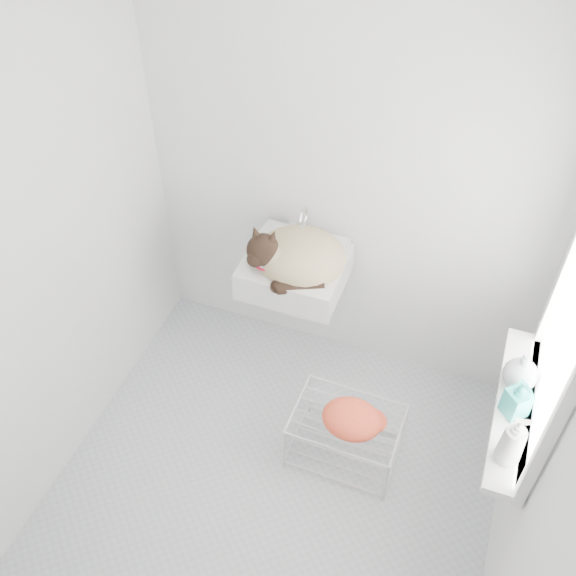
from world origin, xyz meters
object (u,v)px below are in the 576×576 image
(wire_rack, at_px, (345,437))
(bottle_a, at_px, (505,458))
(bottle_c, at_px, (516,384))
(bottle_b, at_px, (512,412))
(sink, at_px, (295,260))
(cat, at_px, (296,257))

(wire_rack, height_order, bottle_a, bottle_a)
(wire_rack, bearing_deg, bottle_c, 6.05)
(bottle_c, bearing_deg, bottle_b, -90.00)
(sink, distance_m, cat, 0.05)
(sink, height_order, bottle_a, bottle_a)
(sink, xyz_separation_m, bottle_c, (1.19, -0.42, 0.00))
(cat, xyz_separation_m, wire_rack, (0.46, -0.48, -0.74))
(cat, height_order, wire_rack, cat)
(cat, distance_m, bottle_b, 1.31)
(wire_rack, height_order, bottle_c, bottle_c)
(wire_rack, distance_m, bottle_a, 1.05)
(sink, xyz_separation_m, bottle_a, (1.19, -0.82, 0.00))
(bottle_b, distance_m, bottle_c, 0.16)
(cat, distance_m, bottle_c, 1.25)
(sink, xyz_separation_m, cat, (0.01, -0.02, 0.04))
(bottle_a, xyz_separation_m, bottle_b, (0.00, 0.23, 0.00))
(cat, xyz_separation_m, bottle_b, (1.18, -0.57, -0.04))
(wire_rack, relative_size, bottle_c, 2.85)
(bottle_c, bearing_deg, sink, 160.31)
(cat, bearing_deg, wire_rack, -55.89)
(sink, distance_m, bottle_b, 1.32)
(cat, relative_size, bottle_c, 2.76)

